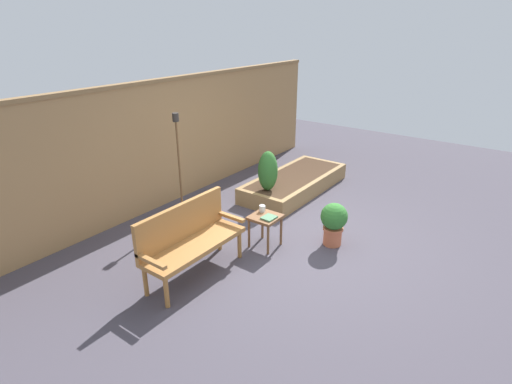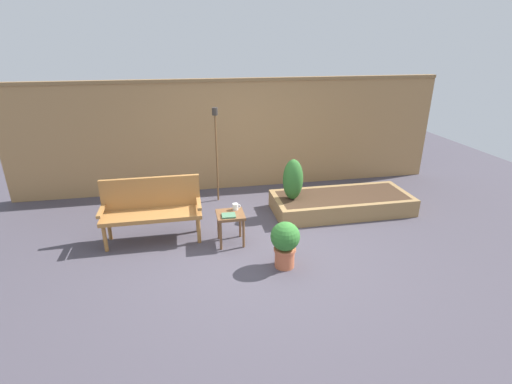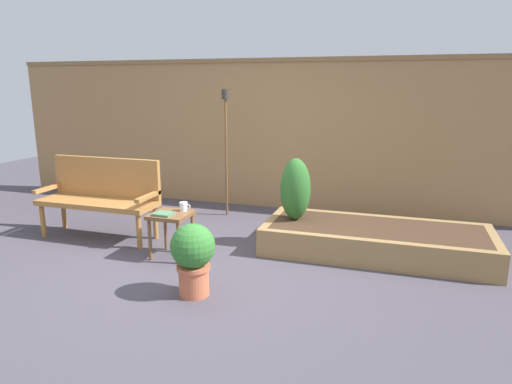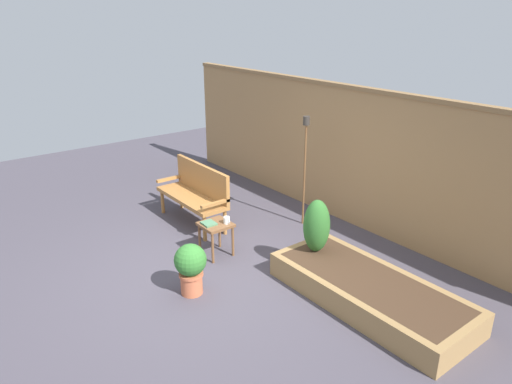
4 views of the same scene
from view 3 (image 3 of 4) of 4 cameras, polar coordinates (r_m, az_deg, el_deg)
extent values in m
plane|color=#47424C|center=(4.62, -7.84, -9.67)|extent=(14.00, 14.00, 0.00)
cube|color=#A37A4C|center=(6.73, 1.50, 6.95)|extent=(8.40, 0.10, 2.10)
cube|color=olive|center=(6.70, 1.55, 16.18)|extent=(8.40, 0.14, 0.06)
cylinder|color=#A87038|center=(5.55, -12.47, -3.72)|extent=(0.06, 0.06, 0.40)
cylinder|color=#A87038|center=(5.25, -14.43, -4.79)|extent=(0.06, 0.06, 0.40)
cylinder|color=#A87038|center=(6.30, -22.92, -2.43)|extent=(0.06, 0.06, 0.40)
cylinder|color=#A87038|center=(6.04, -25.12, -3.28)|extent=(0.06, 0.06, 0.40)
cube|color=#A87038|center=(5.70, -19.24, -1.30)|extent=(1.44, 0.48, 0.06)
cube|color=#A87038|center=(5.81, -18.21, 1.78)|extent=(1.44, 0.06, 0.48)
cube|color=#A87038|center=(6.11, -24.52, 0.43)|extent=(0.06, 0.48, 0.04)
cube|color=#A87038|center=(5.29, -13.35, -0.55)|extent=(0.06, 0.48, 0.04)
cylinder|color=brown|center=(5.00, -7.93, -5.16)|extent=(0.04, 0.04, 0.44)
cylinder|color=brown|center=(4.73, -9.67, -6.34)|extent=(0.04, 0.04, 0.44)
cylinder|color=brown|center=(5.15, -11.26, -4.75)|extent=(0.04, 0.04, 0.44)
cylinder|color=brown|center=(4.88, -13.13, -5.86)|extent=(0.04, 0.04, 0.44)
cube|color=brown|center=(4.87, -10.62, -2.83)|extent=(0.40, 0.40, 0.04)
cylinder|color=white|center=(4.91, -9.05, -1.81)|extent=(0.08, 0.08, 0.10)
torus|color=white|center=(4.89, -8.55, -1.86)|extent=(0.07, 0.01, 0.07)
cube|color=#4C7A56|center=(4.80, -11.48, -2.70)|extent=(0.20, 0.18, 0.02)
cylinder|color=#C66642|center=(4.08, -7.78, -11.06)|extent=(0.26, 0.26, 0.24)
cylinder|color=#C66642|center=(4.02, -7.84, -9.27)|extent=(0.29, 0.29, 0.04)
sphere|color=#33752D|center=(3.95, -7.92, -6.71)|extent=(0.39, 0.39, 0.39)
cube|color=#997547|center=(4.70, 14.40, -7.59)|extent=(2.40, 0.09, 0.30)
cube|color=#997547|center=(5.56, 15.02, -4.35)|extent=(2.40, 0.09, 0.30)
cube|color=#997547|center=(5.30, 2.16, -4.77)|extent=(0.09, 0.82, 0.30)
cube|color=#997547|center=(5.22, 27.57, -6.64)|extent=(0.09, 0.82, 0.30)
cube|color=#422D1E|center=(5.13, 14.74, -5.84)|extent=(2.22, 0.82, 0.30)
cylinder|color=brown|center=(5.20, 4.89, -3.10)|extent=(0.04, 0.04, 0.06)
ellipsoid|color=#2D6628|center=(5.12, 4.96, 0.34)|extent=(0.34, 0.34, 0.70)
cylinder|color=brown|center=(6.28, -3.74, 4.18)|extent=(0.03, 0.03, 1.60)
cylinder|color=#332D28|center=(6.20, -3.87, 12.12)|extent=(0.10, 0.10, 0.13)
camera|label=1|loc=(6.70, -64.95, 16.45)|focal=28.55mm
camera|label=2|loc=(3.13, -93.18, 18.73)|focal=26.51mm
camera|label=4|loc=(3.18, 95.12, 25.68)|focal=33.17mm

